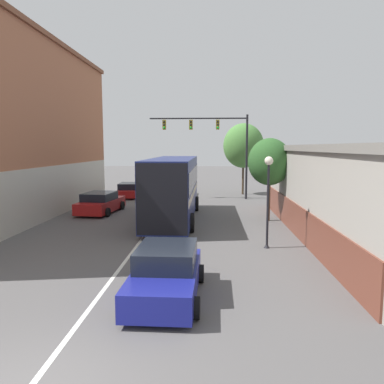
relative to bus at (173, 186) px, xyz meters
The scene contains 10 objects.
lane_center_line 2.66m from the bus, 127.14° to the right, with size 0.14×41.53×0.01m.
building_right_storefront 10.60m from the bus, 19.41° to the right, with size 7.38×19.55×4.45m.
bus is the anchor object (origin of this frame).
hatchback_foreground 11.69m from the bus, 85.26° to the right, with size 2.15×4.24×1.47m.
parked_car_left_near 11.38m from the bus, 115.98° to the left, with size 2.11×4.38×1.25m.
parked_car_left_mid 5.71m from the bus, 156.55° to the left, with size 2.49×4.66×1.39m.
traffic_signal_gantry 10.25m from the bus, 74.76° to the left, with size 8.18×0.36×7.01m.
street_lamp 7.67m from the bus, 52.35° to the right, with size 0.37×0.37×3.95m.
street_tree_near 5.83m from the bus, ahead, with size 2.50×2.25×4.87m.
street_tree_far 13.82m from the bus, 67.61° to the left, with size 3.68×3.31×6.50m.
Camera 1 is at (3.26, -5.90, 4.34)m, focal length 35.00 mm.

